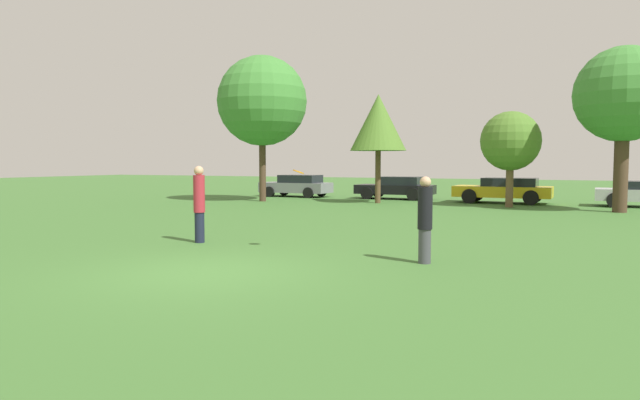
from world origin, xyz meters
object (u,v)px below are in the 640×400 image
Objects in this scene: tree_0 at (262,101)px; tree_1 at (378,123)px; person_thrower at (199,203)px; parked_car_black at (397,187)px; parked_car_yellow at (504,189)px; tree_2 at (511,141)px; frisbee at (298,172)px; tree_3 at (624,95)px; parked_car_grey at (297,185)px; person_catcher at (425,219)px.

tree_0 reaches higher than tree_1.
parked_car_black is at bearing 96.54° from person_thrower.
tree_1 is at bearing 25.65° from parked_car_yellow.
parked_car_yellow is (11.41, 3.76, -4.41)m from tree_0.
person_thrower is at bearing -111.17° from tree_2.
person_thrower is 7.17× the size of frisbee.
parked_car_black is (-10.50, 4.08, -3.98)m from tree_3.
parked_car_yellow is at bearing 179.62° from parked_car_grey.
person_catcher is 15.52m from tree_2.
tree_2 is 12.59m from parked_car_grey.
tree_0 is at bearing 19.58° from parked_car_yellow.
tree_3 is (4.23, 14.53, 3.74)m from person_catcher.
frisbee reaches higher than person_catcher.
person_thrower is 18.15m from parked_car_yellow.
frisbee is (2.84, -0.14, 0.79)m from person_thrower.
frisbee is at bearing 2.28° from person_thrower.
person_catcher is 0.41× the size of parked_car_black.
person_catcher reaches higher than parked_car_grey.
tree_3 is 7.09m from parked_car_yellow.
tree_2 is at bearing 5.98° from tree_0.
parked_car_black is (-3.27, 18.22, -1.14)m from frisbee.
person_thrower reaches higher than parked_car_black.
frisbee is 17.72m from parked_car_yellow.
frisbee is 20.09m from parked_car_grey.
parked_car_yellow is at bearing 18.25° from tree_0.
frisbee is 0.04× the size of tree_0.
tree_0 is 12.80m from parked_car_yellow.
tree_2 is at bearing 167.99° from parked_car_grey.
frisbee is at bearing -2.15° from person_catcher.
tree_2 reaches higher than frisbee.
tree_3 is 17.24m from parked_car_grey.
tree_0 reaches higher than person_thrower.
tree_1 is (-0.38, 14.83, 2.90)m from person_thrower.
tree_2 is at bearing 74.01° from person_thrower.
tree_1 is at bearing 92.12° from parked_car_black.
tree_0 reaches higher than tree_3.
parked_car_black is at bearing 100.17° from frisbee.
tree_1 is at bearing 11.91° from tree_0.
parked_car_grey is at bearing -51.20° from person_catcher.
person_catcher is at bearing -7.33° from frisbee.
tree_2 is (6.14, 0.03, -0.99)m from tree_1.
parked_car_black is at bearing -175.13° from parked_car_grey.
frisbee is 16.77m from tree_0.
person_catcher is 0.23× the size of tree_0.
parked_car_black is at bearing -66.21° from person_catcher.
parked_car_grey is at bearing 4.87° from parked_car_black.
tree_0 is at bearing -44.48° from person_catcher.
tree_2 is at bearing 168.75° from tree_3.
tree_1 reaches higher than person_thrower.
tree_3 reaches higher than person_thrower.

